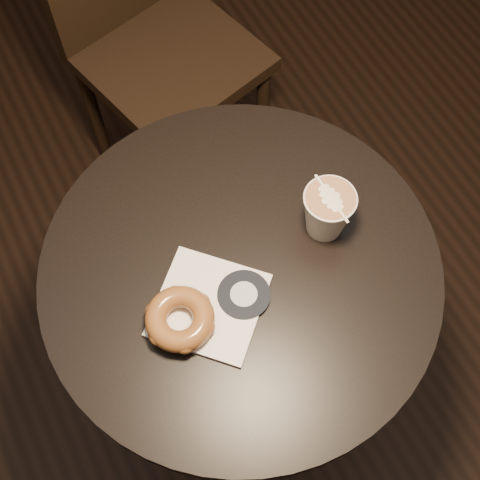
% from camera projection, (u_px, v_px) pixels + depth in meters
% --- Properties ---
extents(cafe_table, '(0.70, 0.70, 0.75)m').
position_uv_depth(cafe_table, '(240.00, 308.00, 1.33)').
color(cafe_table, black).
rests_on(cafe_table, ground).
extents(chair, '(0.50, 0.50, 1.03)m').
position_uv_depth(chair, '(142.00, 7.00, 1.66)').
color(chair, black).
rests_on(chair, ground).
extents(pastry_bag, '(0.24, 0.24, 0.01)m').
position_uv_depth(pastry_bag, '(209.00, 305.00, 1.12)').
color(pastry_bag, white).
rests_on(pastry_bag, cafe_table).
extents(doughnut, '(0.11, 0.11, 0.04)m').
position_uv_depth(doughnut, '(180.00, 319.00, 1.08)').
color(doughnut, brown).
rests_on(doughnut, pastry_bag).
extents(latte_cup, '(0.09, 0.09, 0.10)m').
position_uv_depth(latte_cup, '(327.00, 213.00, 1.14)').
color(latte_cup, white).
rests_on(latte_cup, cafe_table).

